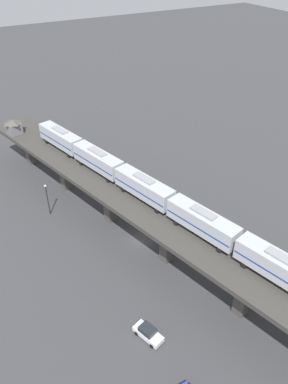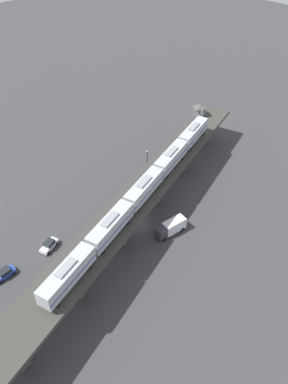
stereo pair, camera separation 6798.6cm
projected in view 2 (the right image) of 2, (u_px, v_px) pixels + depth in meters
ground_plane at (138, 225)px, 84.34m from camera, size 400.00×400.00×0.00m
elevated_viaduct at (138, 200)px, 79.82m from camera, size 31.72×91.08×8.43m
subway_train at (144, 188)px, 77.07m from camera, size 18.72×61.03×4.45m
signal_hut at (200, 110)px, 104.67m from camera, size 3.94×3.94×3.40m
street_car_white at (49, 245)px, 78.46m from camera, size 3.10×4.74×1.89m
street_car_blue at (4, 274)px, 72.81m from camera, size 2.05×4.45×1.89m
delivery_truck at (171, 227)px, 81.31m from camera, size 3.40×7.47×3.20m
street_lamp at (147, 160)px, 96.65m from camera, size 0.44×0.44×6.94m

